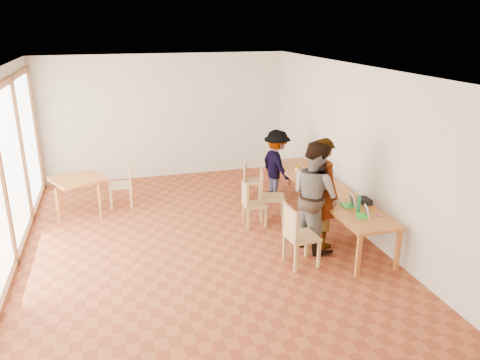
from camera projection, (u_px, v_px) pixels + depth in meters
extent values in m
plane|color=brown|center=(197.00, 243.00, 8.25)|extent=(8.00, 8.00, 0.00)
cube|color=beige|center=(165.00, 117.00, 11.41)|extent=(6.00, 0.10, 3.00)
cube|color=beige|center=(276.00, 288.00, 4.12)|extent=(6.00, 0.10, 3.00)
cube|color=beige|center=(357.00, 149.00, 8.52)|extent=(0.10, 8.00, 3.00)
cube|color=white|center=(0.00, 177.00, 7.01)|extent=(0.10, 8.00, 3.00)
cube|color=white|center=(191.00, 69.00, 7.27)|extent=(6.00, 8.00, 0.04)
cube|color=#C1742A|center=(325.00, 189.00, 8.81)|extent=(0.80, 4.00, 0.05)
cube|color=#C1742A|center=(358.00, 256.00, 7.08)|extent=(0.06, 0.06, 0.70)
cube|color=#C1742A|center=(273.00, 177.00, 10.62)|extent=(0.06, 0.06, 0.70)
cube|color=#C1742A|center=(398.00, 250.00, 7.25)|extent=(0.06, 0.06, 0.70)
cube|color=#C1742A|center=(301.00, 175.00, 10.79)|extent=(0.06, 0.06, 0.70)
cube|color=#C1742A|center=(77.00, 179.00, 9.33)|extent=(0.90, 0.90, 0.05)
cube|color=#C1742A|center=(57.00, 206.00, 8.99)|extent=(0.05, 0.05, 0.70)
cube|color=#C1742A|center=(61.00, 192.00, 9.70)|extent=(0.05, 0.05, 0.70)
cube|color=#C1742A|center=(99.00, 202.00, 9.19)|extent=(0.05, 0.05, 0.70)
cube|color=#C1742A|center=(100.00, 189.00, 9.90)|extent=(0.05, 0.05, 0.70)
cube|color=tan|center=(302.00, 237.00, 7.40)|extent=(0.51, 0.51, 0.04)
cube|color=tan|center=(290.00, 223.00, 7.24)|extent=(0.09, 0.47, 0.49)
cube|color=tan|center=(272.00, 198.00, 9.06)|extent=(0.58, 0.58, 0.04)
cube|color=tan|center=(261.00, 185.00, 8.97)|extent=(0.17, 0.46, 0.49)
cube|color=tan|center=(255.00, 205.00, 8.86)|extent=(0.42, 0.42, 0.04)
cube|color=tan|center=(245.00, 194.00, 8.74)|extent=(0.05, 0.41, 0.43)
cube|color=tan|center=(253.00, 181.00, 10.28)|extent=(0.49, 0.49, 0.04)
cube|color=tan|center=(245.00, 171.00, 10.22)|extent=(0.17, 0.36, 0.39)
cube|color=tan|center=(120.00, 185.00, 9.74)|extent=(0.48, 0.48, 0.04)
cube|color=tan|center=(129.00, 172.00, 9.70)|extent=(0.05, 0.47, 0.49)
imported|color=gray|center=(322.00, 193.00, 7.94)|extent=(0.58, 0.77, 1.92)
imported|color=gray|center=(315.00, 196.00, 7.85)|extent=(0.92, 1.06, 1.89)
imported|color=gray|center=(277.00, 165.00, 10.05)|extent=(0.73, 1.08, 1.55)
cube|color=green|center=(361.00, 216.00, 7.49)|extent=(0.22, 0.26, 0.02)
cube|color=white|center=(367.00, 211.00, 7.46)|extent=(0.13, 0.21, 0.18)
cube|color=green|center=(347.00, 205.00, 7.91)|extent=(0.22, 0.28, 0.03)
cube|color=white|center=(353.00, 200.00, 7.89)|extent=(0.11, 0.24, 0.21)
cube|color=green|center=(316.00, 177.00, 9.33)|extent=(0.23, 0.27, 0.02)
cube|color=white|center=(320.00, 174.00, 9.29)|extent=(0.14, 0.22, 0.19)
imported|color=#C38613|center=(297.00, 167.00, 9.85)|extent=(0.12, 0.12, 0.09)
cylinder|color=#1D7C43|center=(359.00, 204.00, 7.65)|extent=(0.07, 0.07, 0.28)
cylinder|color=silver|center=(337.00, 200.00, 8.07)|extent=(0.07, 0.07, 0.09)
cylinder|color=white|center=(297.00, 170.00, 9.73)|extent=(0.08, 0.08, 0.06)
cube|color=#C93A89|center=(379.00, 216.00, 7.51)|extent=(0.05, 0.10, 0.01)
cube|color=black|center=(365.00, 201.00, 8.03)|extent=(0.16, 0.26, 0.09)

